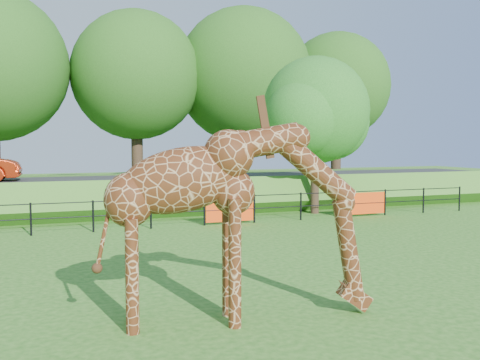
{
  "coord_description": "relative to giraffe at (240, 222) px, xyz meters",
  "views": [
    {
      "loc": [
        -3.77,
        -10.84,
        3.1
      ],
      "look_at": [
        1.73,
        3.58,
        2.0
      ],
      "focal_mm": 40.0,
      "sensor_mm": 36.0,
      "label": 1
    }
  ],
  "objects": [
    {
      "name": "visitor",
      "position": [
        4.62,
        12.32,
        -1.05
      ],
      "size": [
        0.55,
        0.41,
        1.35
      ],
      "primitive_type": "imported",
      "rotation": [
        0.0,
        0.0,
        2.96
      ],
      "color": "black",
      "rests_on": "ground"
    },
    {
      "name": "bg_tree_line",
      "position": [
        2.42,
        24.34,
        5.47
      ],
      "size": [
        37.3,
        8.8,
        11.82
      ],
      "color": "black",
      "rests_on": "ground"
    },
    {
      "name": "road",
      "position": [
        0.53,
        16.34,
        -0.37
      ],
      "size": [
        40.0,
        5.0,
        0.12
      ],
      "primitive_type": "cube",
      "color": "#29282B",
      "rests_on": "embankment"
    },
    {
      "name": "perimeter_fence",
      "position": [
        0.53,
        10.34,
        -1.18
      ],
      "size": [
        28.07,
        0.1,
        1.1
      ],
      "primitive_type": null,
      "color": "black",
      "rests_on": "ground"
    },
    {
      "name": "ground",
      "position": [
        0.53,
        2.34,
        -1.73
      ],
      "size": [
        90.0,
        90.0,
        0.0
      ],
      "primitive_type": "plane",
      "color": "#276419",
      "rests_on": "ground"
    },
    {
      "name": "giraffe",
      "position": [
        0.0,
        0.0,
        0.0
      ],
      "size": [
        4.91,
        1.67,
        3.45
      ],
      "primitive_type": null,
      "rotation": [
        0.0,
        0.0,
        -0.17
      ],
      "color": "#4F2510",
      "rests_on": "ground"
    },
    {
      "name": "embankment",
      "position": [
        0.53,
        17.84,
        -1.08
      ],
      "size": [
        40.0,
        9.0,
        1.3
      ],
      "primitive_type": "cube",
      "color": "#276419",
      "rests_on": "ground"
    },
    {
      "name": "tree_east",
      "position": [
        8.13,
        11.98,
        2.56
      ],
      "size": [
        5.4,
        4.71,
        6.76
      ],
      "color": "black",
      "rests_on": "ground"
    }
  ]
}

